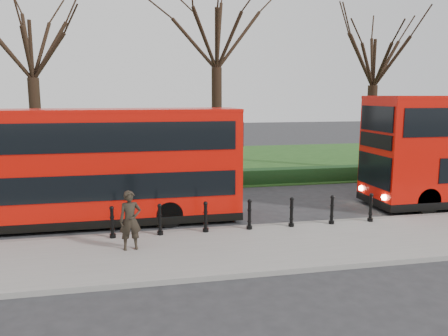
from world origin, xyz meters
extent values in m
plane|color=#28282B|center=(0.00, 0.00, 0.00)|extent=(120.00, 120.00, 0.00)
cube|color=gray|center=(0.00, -3.00, 0.07)|extent=(60.00, 4.00, 0.15)
cube|color=slate|center=(0.00, -1.00, 0.07)|extent=(60.00, 0.25, 0.16)
cube|color=#1E4617|center=(0.00, 15.00, 0.03)|extent=(60.00, 18.00, 0.06)
cube|color=black|center=(0.00, 6.80, 0.40)|extent=(60.00, 0.90, 0.80)
cube|color=yellow|center=(0.00, -0.70, 0.01)|extent=(60.00, 0.10, 0.01)
cube|color=yellow|center=(0.00, -0.50, 0.01)|extent=(60.00, 0.10, 0.01)
cylinder|color=black|center=(-8.00, 10.00, 2.82)|extent=(0.60, 0.60, 5.65)
cylinder|color=black|center=(2.00, 10.00, 3.15)|extent=(0.60, 0.60, 6.31)
cylinder|color=black|center=(12.00, 10.00, 2.67)|extent=(0.60, 0.60, 5.34)
cylinder|color=black|center=(-3.62, -1.35, 0.65)|extent=(0.15, 0.15, 1.00)
cylinder|color=black|center=(-2.09, -1.35, 0.65)|extent=(0.15, 0.15, 1.00)
cylinder|color=black|center=(-0.57, -1.35, 0.65)|extent=(0.15, 0.15, 1.00)
cylinder|color=black|center=(0.95, -1.35, 0.65)|extent=(0.15, 0.15, 1.00)
cylinder|color=black|center=(2.48, -1.35, 0.65)|extent=(0.15, 0.15, 1.00)
cylinder|color=black|center=(4.00, -1.35, 0.65)|extent=(0.15, 0.15, 1.00)
cylinder|color=black|center=(5.53, -1.35, 0.65)|extent=(0.15, 0.15, 1.00)
cube|color=red|center=(-4.26, 0.97, 2.27)|extent=(10.53, 2.39, 3.88)
cube|color=black|center=(-4.26, 0.97, 0.29)|extent=(10.55, 2.41, 0.29)
cube|color=black|center=(-3.50, -0.23, 1.58)|extent=(8.42, 0.04, 0.91)
cube|color=black|center=(-4.26, -0.23, 3.30)|extent=(9.96, 0.04, 1.01)
cylinder|color=black|center=(-1.68, -0.08, 0.48)|extent=(0.96, 0.29, 0.96)
cylinder|color=black|center=(-1.68, 2.03, 0.48)|extent=(0.96, 0.29, 0.96)
cube|color=black|center=(6.86, 0.81, 2.87)|extent=(0.06, 2.34, 0.59)
cylinder|color=black|center=(8.59, -0.36, 0.53)|extent=(1.06, 0.32, 1.06)
cylinder|color=black|center=(8.59, 1.98, 0.53)|extent=(1.06, 0.32, 1.06)
imported|color=black|center=(-3.03, -2.56, 1.04)|extent=(0.68, 0.48, 1.78)
camera|label=1|loc=(-2.87, -15.36, 4.68)|focal=35.00mm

